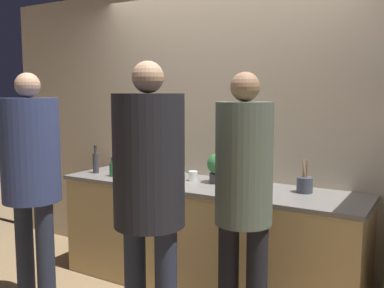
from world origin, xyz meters
The scene contains 11 objects.
wall_back centered at (0.00, 0.72, 1.30)m, with size 5.20×0.06×2.60m.
counter centered at (0.00, 0.38, 0.45)m, with size 2.55×0.70×0.89m.
person_left centered at (-0.89, -0.61, 1.10)m, with size 0.41×0.41×1.77m.
person_center centered at (0.21, -0.69, 1.12)m, with size 0.41×0.41×1.81m.
person_right centered at (0.63, -0.30, 1.05)m, with size 0.35×0.35×1.75m.
fruit_bowl centered at (-0.31, 0.30, 0.93)m, with size 0.28×0.28×0.11m.
utensil_crock centered at (0.78, 0.47, 0.95)m, with size 0.12×0.12×0.25m.
bottle_green centered at (-0.87, 0.23, 0.96)m, with size 0.06×0.06×0.17m.
bottle_dark centered at (-1.11, 0.27, 0.99)m, with size 0.05×0.05×0.26m.
cup_white centered at (-0.15, 0.43, 0.93)m, with size 0.08×0.08×0.08m.
potted_plant centered at (0.07, 0.46, 1.02)m, with size 0.18×0.18×0.25m.
Camera 1 is at (1.65, -2.63, 1.63)m, focal length 40.00 mm.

